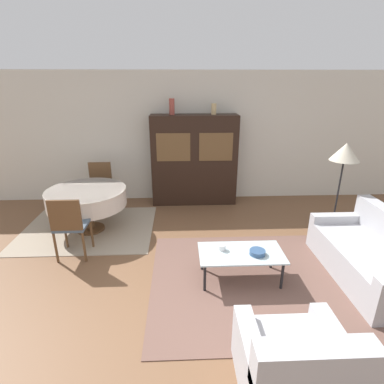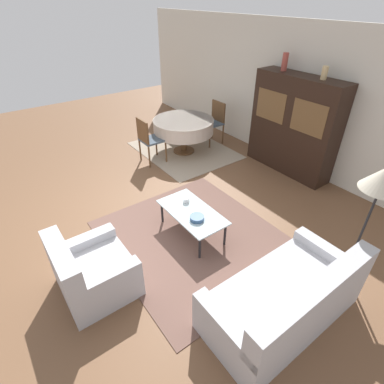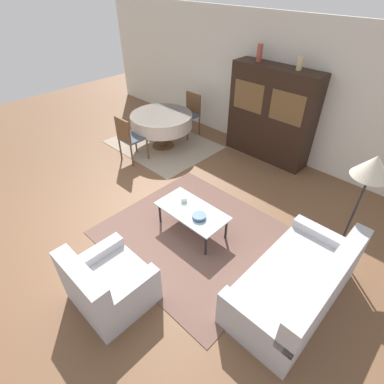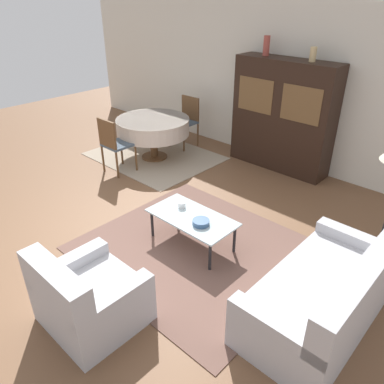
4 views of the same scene
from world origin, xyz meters
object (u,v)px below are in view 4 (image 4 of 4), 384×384
object	(u,v)px
coffee_table	(192,219)
display_cabinet	(282,116)
dining_chair_near	(114,142)
dining_chair_far	(186,118)
vase_tall	(266,46)
armchair	(88,298)
couch	(326,296)
cup	(182,205)
vase_short	(313,54)
dining_table	(153,127)
bowl	(201,222)

from	to	relation	value
coffee_table	display_cabinet	xyz separation A→B (m)	(-0.47, 2.76, 0.56)
dining_chair_near	dining_chair_far	size ratio (longest dim) A/B	1.00
display_cabinet	vase_tall	world-z (taller)	vase_tall
armchair	dining_chair_near	world-z (taller)	dining_chair_near
couch	armchair	xyz separation A→B (m)	(-1.62, -1.56, 0.00)
dining_chair_far	armchair	bearing A→B (deg)	122.35
couch	cup	bearing A→B (deg)	87.20
vase_short	dining_table	bearing A→B (deg)	-151.15
couch	display_cabinet	bearing A→B (deg)	38.65
display_cabinet	dining_chair_far	bearing A→B (deg)	-168.80
cup	vase_short	xyz separation A→B (m)	(0.15, 2.70, 1.52)
armchair	coffee_table	size ratio (longest dim) A/B	0.80
dining_chair_near	cup	world-z (taller)	dining_chair_near
display_cabinet	dining_table	size ratio (longest dim) A/B	1.40
armchair	display_cabinet	bearing A→B (deg)	98.04
dining_table	bowl	distance (m)	3.02
armchair	dining_chair_near	bearing A→B (deg)	138.77
coffee_table	dining_chair_far	xyz separation A→B (m)	(-2.38, 2.39, 0.19)
dining_chair_near	bowl	world-z (taller)	dining_chair_near
coffee_table	armchair	bearing A→B (deg)	-84.98
coffee_table	display_cabinet	size ratio (longest dim) A/B	0.59
coffee_table	display_cabinet	distance (m)	2.86
display_cabinet	bowl	world-z (taller)	display_cabinet
vase_short	bowl	bearing A→B (deg)	-84.25
dining_table	dining_chair_near	bearing A→B (deg)	-90.00
vase_short	display_cabinet	bearing A→B (deg)	-179.86
armchair	display_cabinet	size ratio (longest dim) A/B	0.47
bowl	vase_short	world-z (taller)	vase_short
vase_short	coffee_table	bearing A→B (deg)	-88.20
couch	vase_tall	bearing A→B (deg)	43.75
dining_table	vase_short	size ratio (longest dim) A/B	6.27
dining_chair_far	bowl	xyz separation A→B (m)	(2.57, -2.45, -0.13)
display_cabinet	vase_short	xyz separation A→B (m)	(0.39, 0.00, 1.04)
coffee_table	cup	bearing A→B (deg)	164.06
armchair	coffee_table	world-z (taller)	armchair
armchair	dining_chair_far	distance (m)	4.71
coffee_table	dining_table	distance (m)	2.82
vase_short	armchair	bearing A→B (deg)	-87.02
couch	bowl	size ratio (longest dim) A/B	8.81
coffee_table	dining_chair_far	bearing A→B (deg)	134.86
dining_chair_far	display_cabinet	bearing A→B (deg)	-168.80
armchair	dining_table	distance (m)	4.00
coffee_table	vase_short	bearing A→B (deg)	91.80
dining_chair_near	bowl	distance (m)	2.66
dining_chair_far	vase_tall	size ratio (longest dim) A/B	3.13
couch	vase_short	size ratio (longest dim) A/B	8.33
bowl	display_cabinet	bearing A→B (deg)	103.39
bowl	vase_tall	size ratio (longest dim) A/B	0.65
couch	dining_chair_far	world-z (taller)	dining_chair_far
armchair	dining_table	bearing A→B (deg)	129.17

